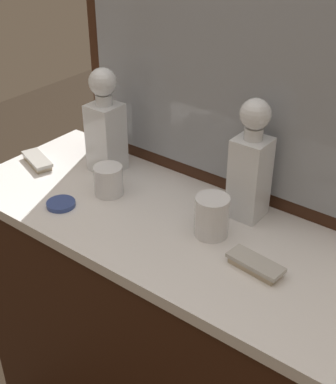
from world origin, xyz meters
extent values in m
cube|color=#381E11|center=(0.00, 0.00, 0.44)|extent=(1.13, 0.46, 0.88)
cube|color=white|center=(0.00, 0.00, 0.90)|extent=(1.16, 0.48, 0.03)
cube|color=#381E11|center=(0.00, 0.22, 1.23)|extent=(0.91, 0.03, 0.62)
cube|color=gray|center=(0.00, 0.21, 1.23)|extent=(0.83, 0.01, 0.54)
cube|color=white|center=(0.15, 0.14, 1.02)|extent=(0.08, 0.08, 0.21)
cube|color=#9E5619|center=(0.15, 0.14, 0.97)|extent=(0.07, 0.07, 0.12)
cylinder|color=white|center=(0.15, 0.14, 1.14)|extent=(0.05, 0.05, 0.03)
sphere|color=white|center=(0.15, 0.14, 1.19)|extent=(0.07, 0.07, 0.07)
cube|color=white|center=(-0.30, 0.10, 1.02)|extent=(0.09, 0.09, 0.20)
cube|color=#9E5619|center=(-0.30, 0.10, 0.99)|extent=(0.07, 0.07, 0.15)
cylinder|color=white|center=(-0.30, 0.10, 1.13)|extent=(0.05, 0.05, 0.03)
sphere|color=white|center=(-0.30, 0.10, 1.18)|extent=(0.08, 0.08, 0.08)
cylinder|color=white|center=(-0.20, 0.00, 0.96)|extent=(0.08, 0.08, 0.08)
cylinder|color=silver|center=(-0.20, 0.00, 0.92)|extent=(0.07, 0.07, 0.01)
cylinder|color=white|center=(0.12, 0.01, 0.97)|extent=(0.08, 0.08, 0.10)
cylinder|color=silver|center=(0.12, 0.01, 0.92)|extent=(0.08, 0.08, 0.01)
cube|color=#B7A88C|center=(0.27, -0.04, 0.92)|extent=(0.12, 0.06, 0.01)
cube|color=#B7B5AD|center=(0.27, -0.04, 0.93)|extent=(0.14, 0.06, 0.01)
cube|color=#B7A88C|center=(-0.49, -0.01, 0.92)|extent=(0.13, 0.08, 0.01)
cube|color=#B7B5AD|center=(-0.49, -0.01, 0.93)|extent=(0.14, 0.09, 0.01)
cylinder|color=#33478C|center=(-0.26, -0.12, 0.92)|extent=(0.08, 0.08, 0.01)
camera|label=1|loc=(0.68, -0.88, 1.67)|focal=49.47mm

